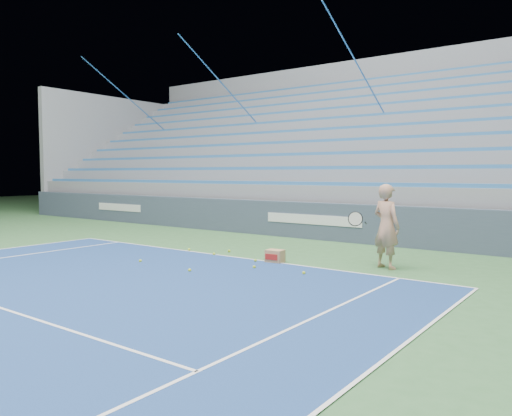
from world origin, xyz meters
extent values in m
cube|color=white|center=(0.00, 11.88, 0.01)|extent=(10.97, 0.05, 0.00)
cube|color=#3A4759|center=(0.00, 15.88, 0.55)|extent=(30.00, 0.30, 1.10)
cube|color=white|center=(-9.00, 15.72, 0.60)|extent=(2.60, 0.02, 0.28)
cube|color=white|center=(0.00, 15.72, 0.60)|extent=(3.20, 0.02, 0.28)
cube|color=gray|center=(0.00, 20.43, 0.55)|extent=(30.00, 8.50, 1.10)
cube|color=gray|center=(0.00, 20.43, 1.35)|extent=(30.00, 8.50, 0.50)
cube|color=#306FAE|center=(0.00, 16.56, 1.66)|extent=(29.60, 0.42, 0.11)
cube|color=gray|center=(0.00, 20.86, 1.85)|extent=(30.00, 7.65, 0.50)
cube|color=#306FAE|center=(0.00, 17.41, 2.16)|extent=(29.60, 0.42, 0.11)
cube|color=gray|center=(0.00, 21.28, 2.35)|extent=(30.00, 6.80, 0.50)
cube|color=#306FAE|center=(0.00, 18.26, 2.66)|extent=(29.60, 0.42, 0.11)
cube|color=gray|center=(0.00, 21.71, 2.85)|extent=(30.00, 5.95, 0.50)
cube|color=#306FAE|center=(0.00, 19.11, 3.16)|extent=(29.60, 0.42, 0.11)
cube|color=gray|center=(0.00, 22.13, 3.35)|extent=(30.00, 5.10, 0.50)
cube|color=#306FAE|center=(0.00, 19.96, 3.66)|extent=(29.60, 0.42, 0.11)
cube|color=gray|center=(0.00, 22.56, 3.85)|extent=(30.00, 4.25, 0.50)
cube|color=#306FAE|center=(0.00, 20.81, 4.15)|extent=(29.60, 0.42, 0.11)
cube|color=gray|center=(0.00, 22.98, 4.35)|extent=(30.00, 3.40, 0.50)
cube|color=#306FAE|center=(0.00, 21.66, 4.65)|extent=(29.60, 0.42, 0.11)
cube|color=gray|center=(0.00, 23.41, 4.85)|extent=(30.00, 2.55, 0.50)
cube|color=#306FAE|center=(0.00, 22.51, 5.15)|extent=(29.60, 0.42, 0.11)
cube|color=gray|center=(0.00, 23.84, 5.35)|extent=(30.00, 1.70, 0.50)
cube|color=#306FAE|center=(0.00, 23.36, 5.65)|extent=(29.60, 0.42, 0.11)
cube|color=gray|center=(0.00, 24.26, 5.85)|extent=(30.00, 0.85, 0.50)
cube|color=#306FAE|center=(0.00, 24.21, 6.15)|extent=(29.60, 0.42, 0.11)
cube|color=gray|center=(-15.15, 20.43, 3.05)|extent=(0.30, 8.80, 6.10)
cube|color=gray|center=(0.00, 24.98, 3.65)|extent=(31.00, 0.40, 7.30)
cylinder|color=#3779C2|center=(-12.00, 20.43, 4.60)|extent=(0.05, 8.53, 5.04)
cylinder|color=#3779C2|center=(-6.00, 20.43, 4.60)|extent=(0.05, 8.53, 5.04)
cylinder|color=#3779C2|center=(0.00, 20.43, 4.60)|extent=(0.05, 8.53, 5.04)
imported|color=tan|center=(3.51, 12.73, 0.88)|extent=(0.75, 0.62, 1.76)
cylinder|color=black|center=(3.16, 12.48, 0.95)|extent=(0.12, 0.27, 0.08)
cylinder|color=beige|center=(3.06, 12.20, 1.05)|extent=(0.29, 0.16, 0.28)
torus|color=black|center=(3.06, 12.20, 1.05)|extent=(0.31, 0.18, 0.30)
cube|color=#AD8254|center=(1.27, 11.92, 0.14)|extent=(0.40, 0.32, 0.28)
cube|color=#B21E19|center=(1.27, 11.78, 0.14)|extent=(0.30, 0.04, 0.13)
sphere|color=#C7DC2D|center=(0.49, 10.02, 0.03)|extent=(0.07, 0.07, 0.07)
sphere|color=#C7DC2D|center=(-0.45, 11.83, 0.03)|extent=(0.07, 0.07, 0.07)
sphere|color=#C7DC2D|center=(-1.14, 10.15, 0.03)|extent=(0.07, 0.07, 0.07)
sphere|color=#C7DC2D|center=(-0.46, 12.41, 0.03)|extent=(0.07, 0.07, 0.07)
sphere|color=#C7DC2D|center=(-1.42, 11.97, 0.03)|extent=(0.07, 0.07, 0.07)
sphere|color=#C7DC2D|center=(0.89, 11.70, 0.03)|extent=(0.07, 0.07, 0.07)
sphere|color=#C7DC2D|center=(1.32, 11.08, 0.03)|extent=(0.07, 0.07, 0.07)
sphere|color=#C7DC2D|center=(2.47, 11.16, 0.03)|extent=(0.07, 0.07, 0.07)
camera|label=1|loc=(7.46, 2.88, 1.98)|focal=35.00mm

